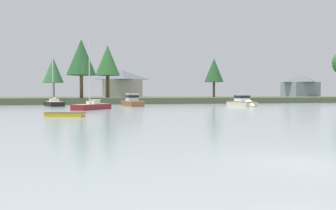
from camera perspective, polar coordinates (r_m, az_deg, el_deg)
ground_plane at (r=14.33m, az=18.45°, el=-7.96°), size 555.18×555.18×0.00m
far_shore_bank at (r=105.37m, az=-10.92°, el=0.77°), size 249.83×44.40×1.39m
sailboat_black at (r=75.74m, az=-16.44°, el=0.04°), size 4.05×8.95×11.81m
cruiser_wood at (r=72.94m, az=-5.44°, el=0.25°), size 3.31×8.42×4.85m
sailboat_maroon at (r=58.01m, az=-11.11°, el=-0.42°), size 6.27×7.27×12.23m
cruiser_cream at (r=71.23m, az=11.05°, el=0.20°), size 3.01×8.29×4.48m
dinghy_yellow at (r=40.71m, az=-14.90°, el=-1.47°), size 4.22×2.79×0.64m
shore_tree_right_mid at (r=90.64m, az=-16.52°, el=4.91°), size 4.56×4.56×8.98m
shore_tree_center at (r=104.55m, az=6.77°, el=5.07°), size 5.12×5.12×10.31m
shore_tree_center_left at (r=92.85m, az=-8.87°, el=6.43°), size 5.77×5.77×12.28m
shore_tree_far_right at (r=86.35m, az=-12.63°, el=6.84°), size 6.36×6.36×12.71m
cottage_hillside at (r=133.55m, az=18.84°, el=2.79°), size 9.64×9.77×7.11m
cottage_near_water at (r=106.75m, az=-6.79°, el=3.21°), size 10.94×7.05×7.32m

